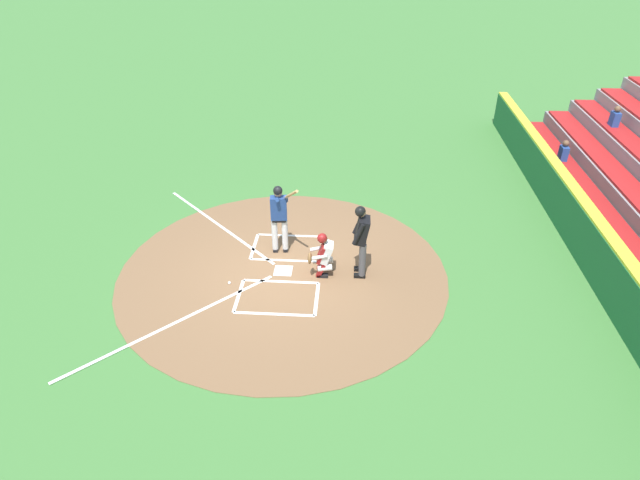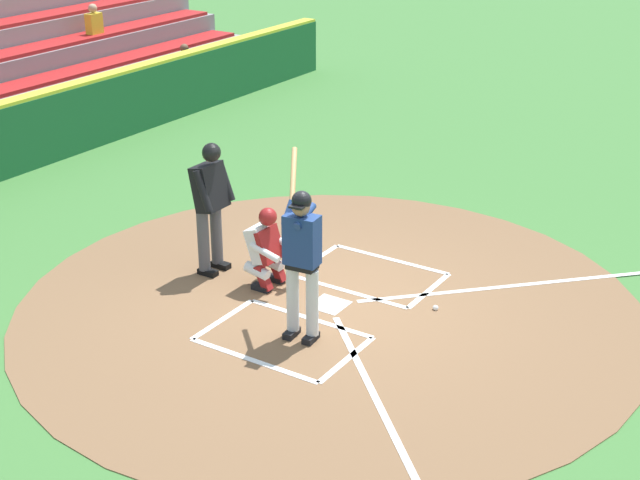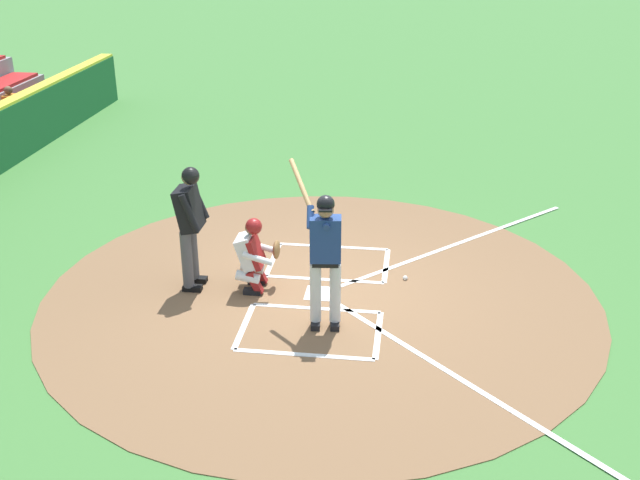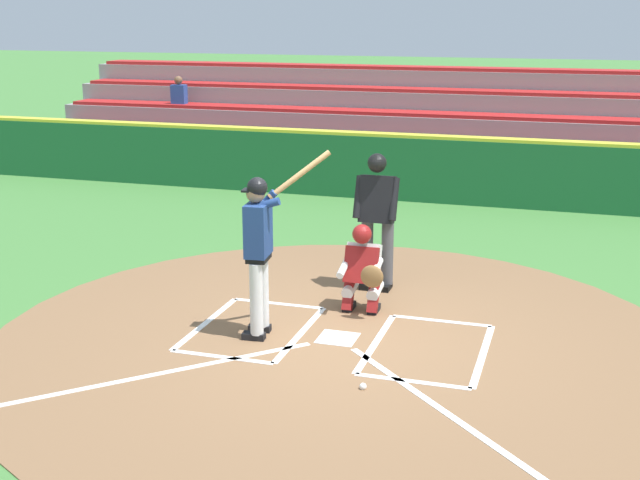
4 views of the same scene
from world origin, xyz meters
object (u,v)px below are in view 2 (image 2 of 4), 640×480
at_px(catcher, 268,246).
at_px(baseball, 436,308).
at_px(plate_umpire, 210,199).
at_px(batter, 302,254).

relative_size(catcher, baseball, 15.27).
height_order(catcher, plate_umpire, plate_umpire).
bearing_deg(batter, catcher, -128.65).
bearing_deg(plate_umpire, batter, 66.97).
distance_m(batter, catcher, 1.55).
bearing_deg(baseball, batter, -35.02).
xyz_separation_m(plate_umpire, baseball, (-0.62, 3.09, -1.04)).
relative_size(batter, plate_umpire, 1.14).
bearing_deg(baseball, plate_umpire, -78.70).
bearing_deg(batter, baseball, 144.98).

